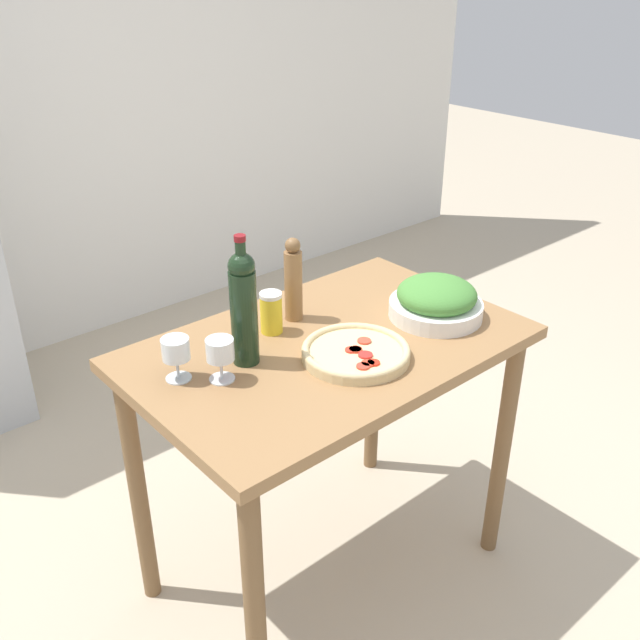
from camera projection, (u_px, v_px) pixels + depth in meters
ground_plane at (327, 567)px, 2.54m from camera, size 14.00×14.00×0.00m
wall_back at (22, 102)px, 3.45m from camera, size 6.40×0.08×2.60m
prep_counter at (328, 381)px, 2.18m from camera, size 1.16×0.74×0.92m
wine_bottle at (244, 306)px, 1.93m from camera, size 0.08×0.08×0.38m
wine_glass_near at (220, 352)px, 1.89m from camera, size 0.08×0.08×0.12m
wine_glass_far at (176, 351)px, 1.89m from camera, size 0.08×0.08×0.12m
pepper_mill at (293, 281)px, 2.19m from camera, size 0.06×0.06×0.27m
salad_bowl at (436, 300)px, 2.23m from camera, size 0.30×0.30×0.13m
homemade_pizza at (355, 353)px, 2.02m from camera, size 0.31×0.31×0.04m
salt_canister at (271, 312)px, 2.14m from camera, size 0.07×0.07×0.13m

